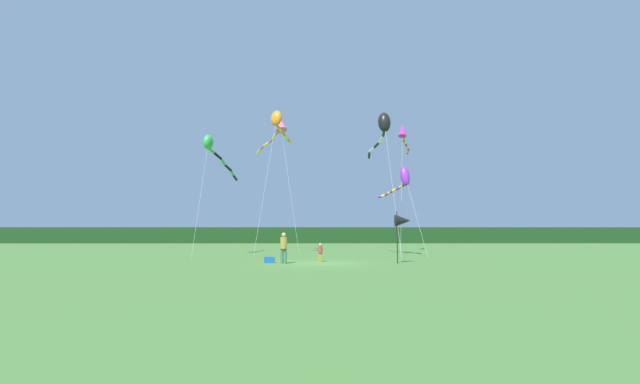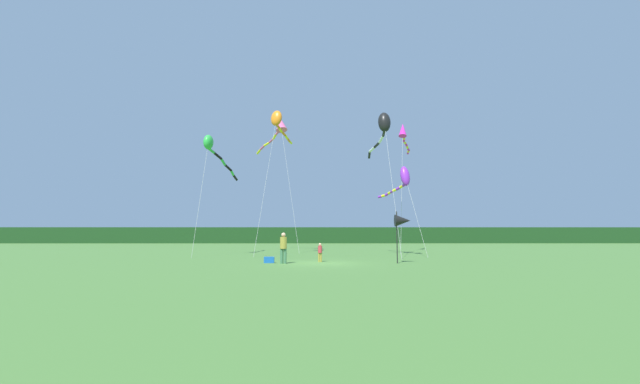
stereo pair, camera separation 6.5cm
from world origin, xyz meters
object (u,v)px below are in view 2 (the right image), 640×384
person_child (320,251)px  banner_flag_pole (403,221)px  person_adult (283,246)px  kite_rainbow (279,126)px  cooler_box (269,260)px  kite_purple (403,179)px  kite_orange (278,121)px  kite_magenta (403,133)px  kite_black (383,126)px  kite_green (213,148)px

person_child → banner_flag_pole: bearing=-13.7°
person_adult → kite_rainbow: (-1.62, 14.85, 10.63)m
cooler_box → kite_purple: size_ratio=0.08×
person_child → kite_purple: (6.38, 6.67, 5.21)m
person_adult → kite_rainbow: kite_rainbow is taller
person_child → kite_rainbow: bearing=105.4°
kite_rainbow → person_child: bearing=-74.6°
person_adult → person_child: bearing=33.2°
kite_orange → kite_magenta: bearing=19.2°
person_adult → person_child: 2.52m
kite_magenta → kite_rainbow: size_ratio=0.92×
banner_flag_pole → kite_black: kite_black is taller
kite_rainbow → kite_orange: bearing=-86.5°
kite_green → kite_purple: 14.89m
person_adult → kite_orange: size_ratio=0.15×
banner_flag_pole → kite_green: 16.55m
kite_black → person_child: bearing=-129.1°
cooler_box → kite_black: size_ratio=0.05×
cooler_box → banner_flag_pole: size_ratio=0.20×
person_adult → kite_black: kite_black is taller
kite_black → kite_rainbow: bearing=138.3°
person_child → kite_green: kite_green is taller
kite_green → kite_magenta: kite_magenta is taller
kite_orange → kite_black: size_ratio=1.09×
kite_rainbow → kite_magenta: bearing=-5.2°
person_child → kite_orange: (-3.41, 8.61, 10.18)m
person_child → cooler_box: bearing=-164.4°
person_child → kite_magenta: (7.65, 12.45, 10.07)m
person_adult → kite_black: size_ratio=0.16×
person_child → kite_magenta: 17.75m
person_adult → kite_purple: bearing=43.5°
person_adult → kite_purple: 12.64m
cooler_box → person_child: bearing=15.6°
kite_magenta → kite_rainbow: (-11.36, 1.04, 0.91)m
kite_purple → kite_rainbow: size_ratio=0.54×
banner_flag_pole → person_adult: bearing=-178.3°
kite_orange → kite_magenta: 11.71m
person_adult → kite_magenta: (9.73, 13.81, 9.72)m
kite_black → kite_green: (-13.10, 1.25, -1.47)m
kite_orange → kite_magenta: (11.06, 3.84, -0.11)m
kite_green → kite_purple: bearing=-1.9°
kite_magenta → kite_purple: size_ratio=1.70×
person_child → kite_orange: kite_orange is taller
cooler_box → kite_rainbow: size_ratio=0.05×
person_child → kite_magenta: size_ratio=0.10×
person_child → kite_green: 13.37m
kite_purple → kite_rainbow: (-10.09, 6.81, 5.77)m
cooler_box → kite_green: (-5.37, 7.98, 8.09)m
kite_magenta → cooler_box: bearing=-128.6°
kite_green → kite_magenta: size_ratio=0.79×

